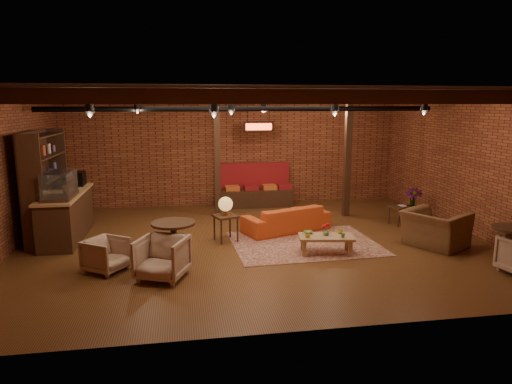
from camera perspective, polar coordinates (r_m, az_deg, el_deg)
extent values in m
plane|color=#3E210F|center=(10.01, -0.09, -6.31)|extent=(10.00, 10.00, 0.00)
cube|color=black|center=(9.56, -0.10, 12.32)|extent=(10.00, 8.00, 0.02)
cube|color=brown|center=(13.59, -2.83, 5.16)|extent=(10.00, 0.02, 3.20)
cube|color=brown|center=(5.81, 6.29, -2.80)|extent=(10.00, 0.02, 3.20)
cube|color=brown|center=(10.14, -29.23, 1.77)|extent=(0.02, 8.00, 3.20)
cube|color=brown|center=(11.56, 25.21, 3.10)|extent=(0.02, 8.00, 3.20)
cylinder|color=black|center=(11.14, -1.45, 10.33)|extent=(9.60, 0.12, 0.12)
cube|color=black|center=(12.15, -4.89, 4.44)|extent=(0.16, 0.16, 3.20)
cube|color=black|center=(12.31, 11.38, 4.35)|extent=(0.16, 0.16, 3.20)
imported|color=#337F33|center=(11.05, -22.10, 1.03)|extent=(0.35, 0.39, 0.30)
cube|color=red|center=(12.73, 0.32, 8.17)|extent=(0.86, 0.06, 0.30)
cube|color=maroon|center=(9.98, 6.09, -6.41)|extent=(3.17, 2.47, 0.01)
imported|color=#BC431A|center=(10.83, 3.80, -3.33)|extent=(2.23, 1.49, 0.61)
cube|color=#9E7C49|center=(9.29, 8.78, -5.58)|extent=(1.16, 0.71, 0.05)
cube|color=#9E7C49|center=(9.11, 6.08, -7.09)|extent=(0.07, 0.07, 0.32)
cube|color=#9E7C49|center=(9.25, 11.72, -6.99)|extent=(0.07, 0.07, 0.32)
cube|color=#9E7C49|center=(9.47, 5.84, -6.37)|extent=(0.07, 0.07, 0.32)
cube|color=#9E7C49|center=(9.60, 11.26, -6.28)|extent=(0.07, 0.07, 0.32)
imported|color=gold|center=(9.10, 6.46, -5.43)|extent=(0.12, 0.12, 0.09)
imported|color=#4E7B38|center=(9.20, 10.80, -5.38)|extent=(0.10, 0.10, 0.08)
imported|color=gold|center=(9.49, 10.46, -4.86)|extent=(0.12, 0.12, 0.09)
imported|color=#4E7B38|center=(9.40, 6.52, -5.02)|extent=(0.22, 0.22, 0.05)
imported|color=#4E7B38|center=(9.31, 8.75, -5.04)|extent=(0.12, 0.12, 0.11)
sphere|color=red|center=(9.27, 8.78, -4.17)|extent=(0.10, 0.10, 0.10)
cube|color=black|center=(9.98, -3.81, -3.03)|extent=(0.60, 0.60, 0.05)
cylinder|color=black|center=(10.05, -3.79, -4.65)|extent=(0.04, 0.04, 0.54)
cylinder|color=#9F6A35|center=(9.97, -3.81, -2.84)|extent=(0.16, 0.16, 0.02)
cylinder|color=#9F6A35|center=(9.95, -3.82, -2.40)|extent=(0.05, 0.05, 0.23)
sphere|color=orange|center=(9.92, -3.83, -1.51)|extent=(0.32, 0.32, 0.32)
cylinder|color=black|center=(8.51, -10.31, -3.87)|extent=(0.81, 0.81, 0.04)
cylinder|color=black|center=(8.62, -10.22, -6.47)|extent=(0.11, 0.11, 0.79)
cylinder|color=black|center=(8.75, -10.13, -8.93)|extent=(0.49, 0.49, 0.04)
imported|color=beige|center=(8.69, -18.22, -7.29)|extent=(0.87, 0.88, 0.67)
imported|color=beige|center=(8.08, -11.67, -7.82)|extent=(1.01, 0.98, 0.81)
imported|color=brown|center=(10.33, 21.53, -3.61)|extent=(1.24, 1.39, 1.02)
cube|color=black|center=(11.88, 17.50, -1.80)|extent=(0.53, 0.53, 0.04)
cylinder|color=black|center=(11.94, 17.43, -2.90)|extent=(0.04, 0.04, 0.43)
imported|color=black|center=(11.88, 17.51, -1.66)|extent=(0.21, 0.25, 0.02)
cylinder|color=black|center=(9.35, 29.39, -4.00)|extent=(0.69, 0.69, 0.04)
cylinder|color=black|center=(9.44, 29.17, -6.28)|extent=(0.11, 0.11, 0.76)
cylinder|color=black|center=(9.55, 28.95, -8.46)|extent=(0.42, 0.42, 0.04)
imported|color=#4C7F4C|center=(12.46, 19.24, 2.26)|extent=(1.76, 1.76, 2.44)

